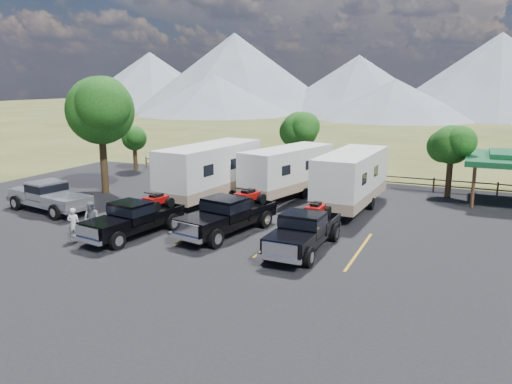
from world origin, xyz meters
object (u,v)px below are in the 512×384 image
at_px(rig_left, 135,217).
at_px(rig_right, 304,229).
at_px(rig_center, 228,214).
at_px(trailer_center, 287,171).
at_px(person_a, 74,224).
at_px(trailer_right, 351,179).
at_px(person_b, 92,219).
at_px(tree_big_nw, 100,110).
at_px(trailer_left, 210,172).
at_px(pickup_silver, 49,196).

xyz_separation_m(rig_left, rig_right, (8.30, 1.31, 0.02)).
height_order(rig_center, trailer_center, trailer_center).
bearing_deg(person_a, trailer_right, -158.94).
distance_m(rig_left, person_b, 2.07).
bearing_deg(tree_big_nw, rig_right, -19.84).
height_order(trailer_left, person_b, trailer_left).
relative_size(tree_big_nw, person_a, 4.81).
bearing_deg(rig_center, trailer_right, 70.57).
xyz_separation_m(rig_right, person_a, (-10.40, -3.22, -0.13)).
height_order(trailer_left, person_a, trailer_left).
bearing_deg(pickup_silver, rig_left, 87.46).
bearing_deg(tree_big_nw, person_a, -57.37).
distance_m(tree_big_nw, trailer_left, 8.63).
xyz_separation_m(rig_right, trailer_center, (-4.34, 9.62, 0.75)).
xyz_separation_m(rig_right, pickup_silver, (-15.72, 0.45, -0.02)).
bearing_deg(person_b, tree_big_nw, 120.06).
bearing_deg(trailer_right, trailer_left, -167.41).
relative_size(pickup_silver, person_b, 3.58).
relative_size(tree_big_nw, rig_center, 1.21).
bearing_deg(trailer_center, trailer_right, -2.83).
bearing_deg(trailer_right, pickup_silver, -151.50).
distance_m(tree_big_nw, pickup_silver, 7.12).
xyz_separation_m(rig_right, trailer_right, (0.19, 8.17, 0.83)).
relative_size(pickup_silver, person_a, 3.82).
bearing_deg(trailer_left, rig_left, -82.91).
bearing_deg(rig_right, rig_center, 169.71).
height_order(rig_center, pickup_silver, rig_center).
bearing_deg(rig_left, tree_big_nw, 146.76).
relative_size(rig_center, trailer_center, 0.70).
relative_size(rig_left, trailer_center, 0.64).
relative_size(tree_big_nw, person_b, 4.51).
relative_size(rig_center, person_b, 3.73).
xyz_separation_m(trailer_left, person_b, (-1.68, -8.96, -1.00)).
height_order(rig_right, trailer_right, trailer_right).
height_order(tree_big_nw, person_b, tree_big_nw).
distance_m(rig_center, person_b, 6.66).
xyz_separation_m(rig_left, trailer_left, (-0.13, 7.96, 0.94)).
distance_m(pickup_silver, person_b, 6.24).
height_order(tree_big_nw, trailer_right, tree_big_nw).
bearing_deg(person_b, person_a, -113.99).
xyz_separation_m(tree_big_nw, person_b, (6.08, -8.15, -4.69)).
distance_m(rig_right, trailer_left, 10.78).
xyz_separation_m(trailer_center, trailer_right, (4.54, -1.45, 0.08)).
bearing_deg(trailer_center, pickup_silver, -126.27).
bearing_deg(trailer_left, tree_big_nw, -167.91).
distance_m(trailer_left, trailer_center, 5.06).
bearing_deg(pickup_silver, trailer_left, 141.25).
bearing_deg(pickup_silver, person_a, 66.21).
xyz_separation_m(trailer_left, person_a, (-1.96, -9.87, -1.05)).
xyz_separation_m(tree_big_nw, trailer_right, (16.40, 2.33, -3.78)).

